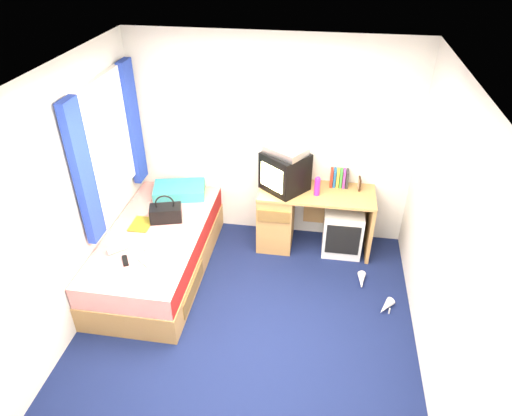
% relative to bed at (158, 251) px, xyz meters
% --- Properties ---
extents(ground, '(3.40, 3.40, 0.00)m').
position_rel_bed_xyz_m(ground, '(1.10, -0.70, -0.27)').
color(ground, '#0C1438').
rests_on(ground, ground).
extents(room_shell, '(3.40, 3.40, 3.40)m').
position_rel_bed_xyz_m(room_shell, '(1.10, -0.70, 1.18)').
color(room_shell, white).
rests_on(room_shell, ground).
extents(bed, '(1.01, 2.00, 0.54)m').
position_rel_bed_xyz_m(bed, '(0.00, 0.00, 0.00)').
color(bed, '#B6874B').
rests_on(bed, ground).
extents(pillow, '(0.66, 0.50, 0.13)m').
position_rel_bed_xyz_m(pillow, '(0.05, 0.74, 0.34)').
color(pillow, blue).
rests_on(pillow, bed).
extents(desk, '(1.30, 0.55, 0.75)m').
position_rel_bed_xyz_m(desk, '(1.39, 0.74, 0.14)').
color(desk, '#B6874B').
rests_on(desk, ground).
extents(storage_cube, '(0.44, 0.44, 0.55)m').
position_rel_bed_xyz_m(storage_cube, '(1.99, 0.70, 0.01)').
color(storage_cube, silver).
rests_on(storage_cube, ground).
extents(crt_tv, '(0.60, 0.59, 0.44)m').
position_rel_bed_xyz_m(crt_tv, '(1.29, 0.74, 0.70)').
color(crt_tv, black).
rests_on(crt_tv, desk).
extents(vcr, '(0.52, 0.48, 0.08)m').
position_rel_bed_xyz_m(vcr, '(1.30, 0.74, 0.96)').
color(vcr, silver).
rests_on(vcr, crt_tv).
extents(book_row, '(0.20, 0.13, 0.20)m').
position_rel_bed_xyz_m(book_row, '(1.90, 0.90, 0.58)').
color(book_row, maroon).
rests_on(book_row, desk).
extents(picture_frame, '(0.03, 0.12, 0.14)m').
position_rel_bed_xyz_m(picture_frame, '(2.13, 0.86, 0.55)').
color(picture_frame, black).
rests_on(picture_frame, desk).
extents(pink_water_bottle, '(0.07, 0.07, 0.20)m').
position_rel_bed_xyz_m(pink_water_bottle, '(1.66, 0.66, 0.58)').
color(pink_water_bottle, '#ED218E').
rests_on(pink_water_bottle, desk).
extents(aerosol_can, '(0.05, 0.05, 0.16)m').
position_rel_bed_xyz_m(aerosol_can, '(1.51, 0.74, 0.56)').
color(aerosol_can, silver).
rests_on(aerosol_can, desk).
extents(handbag, '(0.38, 0.28, 0.31)m').
position_rel_bed_xyz_m(handbag, '(0.05, 0.22, 0.36)').
color(handbag, black).
rests_on(handbag, bed).
extents(towel, '(0.32, 0.29, 0.09)m').
position_rel_bed_xyz_m(towel, '(0.19, -0.28, 0.32)').
color(towel, white).
rests_on(towel, bed).
extents(magazine, '(0.21, 0.28, 0.01)m').
position_rel_bed_xyz_m(magazine, '(-0.19, 0.08, 0.28)').
color(magazine, yellow).
rests_on(magazine, bed).
extents(water_bottle, '(0.19, 0.19, 0.07)m').
position_rel_bed_xyz_m(water_bottle, '(-0.25, -0.39, 0.31)').
color(water_bottle, white).
rests_on(water_bottle, bed).
extents(colour_swatch_fan, '(0.21, 0.18, 0.01)m').
position_rel_bed_xyz_m(colour_swatch_fan, '(0.10, -0.53, 0.28)').
color(colour_swatch_fan, gold).
rests_on(colour_swatch_fan, bed).
extents(remote_control, '(0.12, 0.16, 0.02)m').
position_rel_bed_xyz_m(remote_control, '(-0.11, -0.53, 0.28)').
color(remote_control, black).
rests_on(remote_control, bed).
extents(window_assembly, '(0.11, 1.42, 1.40)m').
position_rel_bed_xyz_m(window_assembly, '(-0.45, 0.20, 1.15)').
color(window_assembly, silver).
rests_on(window_assembly, room_shell).
extents(white_heels, '(0.38, 0.59, 0.09)m').
position_rel_bed_xyz_m(white_heels, '(2.34, -0.05, -0.23)').
color(white_heels, silver).
rests_on(white_heels, ground).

